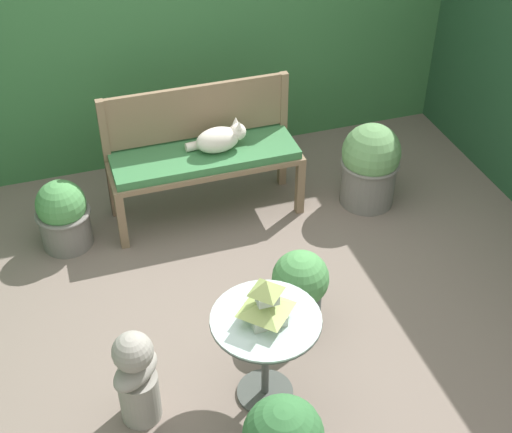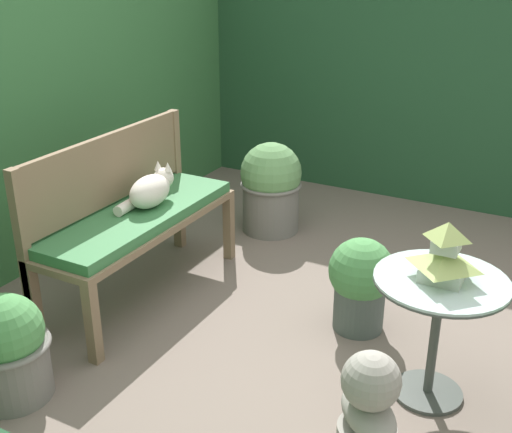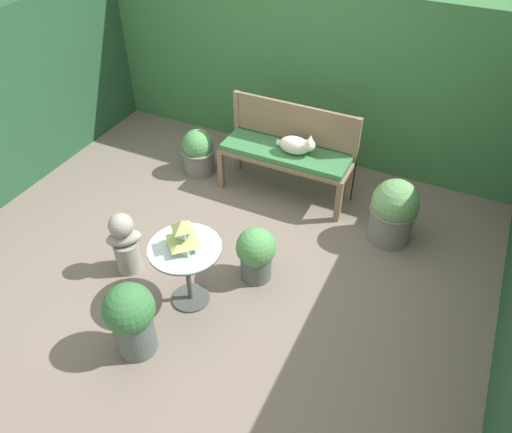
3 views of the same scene
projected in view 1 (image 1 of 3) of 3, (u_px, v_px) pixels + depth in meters
The scene contains 11 objects.
ground at pixel (227, 310), 4.73m from camera, with size 30.00×30.00×0.00m, color #75665B.
foliage_hedge_back at pixel (144, 29), 5.93m from camera, with size 6.40×0.96×1.97m, color #38703D.
garden_bench at pixel (205, 161), 5.27m from camera, with size 1.43×0.47×0.56m.
bench_backrest at pixel (196, 120), 5.29m from camera, with size 1.43×0.06×0.99m.
cat at pixel (220, 139), 5.19m from camera, with size 0.45×0.22×0.23m.
patio_table at pixel (266, 336), 3.89m from camera, with size 0.61×0.61×0.63m.
pagoda_birdhouse at pixel (266, 303), 3.73m from camera, with size 0.25×0.25×0.28m.
garden_bust at pixel (137, 377), 3.88m from camera, with size 0.35×0.35×0.64m.
potted_plant_bench_left at pixel (370, 165), 5.48m from camera, with size 0.46×0.46×0.68m.
potted_plant_hedge_corner at pixel (63, 215), 5.11m from camera, with size 0.40×0.40×0.54m.
potted_plant_patio_mid at pixel (300, 287), 4.49m from camera, with size 0.36×0.36×0.54m.
Camera 1 is at (-0.85, -3.24, 3.40)m, focal length 50.00 mm.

